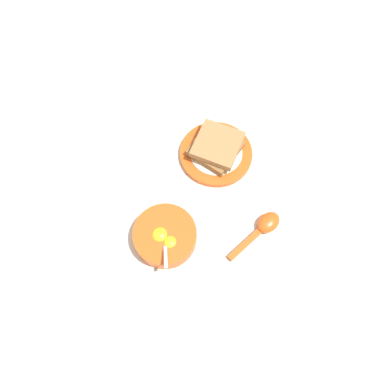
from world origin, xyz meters
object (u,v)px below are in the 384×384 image
(toast_plate, at_px, (216,154))
(soup_spoon, at_px, (264,227))
(egg_bowl, at_px, (165,236))
(toast_sandwich, at_px, (217,146))

(toast_plate, height_order, soup_spoon, soup_spoon)
(soup_spoon, bearing_deg, toast_plate, 32.98)
(toast_plate, xyz_separation_m, soup_spoon, (-0.18, -0.12, 0.00))
(egg_bowl, bearing_deg, toast_sandwich, -23.34)
(toast_sandwich, xyz_separation_m, soup_spoon, (-0.18, -0.12, -0.02))
(toast_plate, xyz_separation_m, toast_sandwich, (0.00, 0.00, 0.03))
(egg_bowl, xyz_separation_m, toast_plate, (0.22, -0.10, -0.01))
(egg_bowl, bearing_deg, toast_plate, -23.88)
(toast_plate, bearing_deg, toast_sandwich, 4.12)
(toast_plate, bearing_deg, egg_bowl, 156.12)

